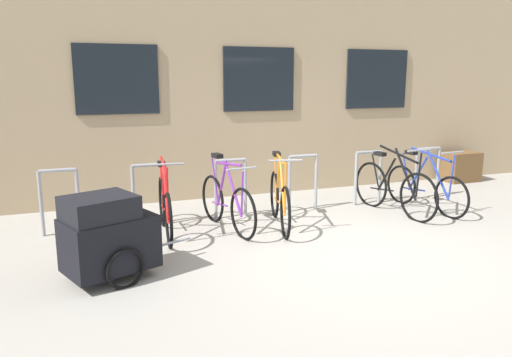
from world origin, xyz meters
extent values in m
plane|color=#9E998E|center=(0.00, 0.00, 0.00)|extent=(42.00, 42.00, 0.00)
cube|color=tan|center=(0.00, 5.96, 3.42)|extent=(28.00, 5.53, 6.85)
cube|color=black|center=(-2.40, 3.18, 2.06)|extent=(1.30, 0.04, 1.09)
cube|color=black|center=(0.00, 3.18, 2.06)|extent=(1.30, 0.04, 1.09)
cube|color=black|center=(2.40, 3.18, 2.06)|extent=(1.30, 0.04, 1.09)
cylinder|color=gray|center=(-3.57, 1.90, 0.44)|extent=(0.05, 0.05, 0.88)
cylinder|color=gray|center=(-3.10, 1.90, 0.44)|extent=(0.05, 0.05, 0.88)
cylinder|color=gray|center=(-3.33, 1.90, 0.88)|extent=(0.47, 0.05, 0.05)
cylinder|color=gray|center=(-2.37, 1.90, 0.44)|extent=(0.05, 0.05, 0.88)
cylinder|color=gray|center=(-1.90, 1.90, 0.44)|extent=(0.05, 0.05, 0.88)
cylinder|color=gray|center=(-2.13, 1.90, 0.88)|extent=(0.47, 0.05, 0.05)
cylinder|color=gray|center=(-1.17, 1.90, 0.44)|extent=(0.05, 0.05, 0.88)
cylinder|color=gray|center=(-0.70, 1.90, 0.44)|extent=(0.05, 0.05, 0.88)
cylinder|color=gray|center=(-0.93, 1.90, 0.88)|extent=(0.47, 0.05, 0.05)
cylinder|color=gray|center=(0.03, 1.90, 0.44)|extent=(0.05, 0.05, 0.88)
cylinder|color=gray|center=(0.50, 1.90, 0.44)|extent=(0.05, 0.05, 0.88)
cylinder|color=gray|center=(0.27, 1.90, 0.88)|extent=(0.47, 0.05, 0.05)
cylinder|color=gray|center=(1.23, 1.90, 0.44)|extent=(0.05, 0.05, 0.88)
cylinder|color=gray|center=(1.70, 1.90, 0.44)|extent=(0.05, 0.05, 0.88)
cylinder|color=gray|center=(1.47, 1.90, 0.88)|extent=(0.47, 0.05, 0.05)
cylinder|color=gray|center=(2.43, 1.90, 0.44)|extent=(0.05, 0.05, 0.88)
cylinder|color=gray|center=(2.90, 1.90, 0.44)|extent=(0.05, 0.05, 0.88)
cylinder|color=gray|center=(2.67, 1.90, 0.88)|extent=(0.47, 0.05, 0.05)
torus|color=black|center=(-0.28, 1.75, 0.34)|extent=(0.22, 0.71, 0.72)
torus|color=black|center=(-0.54, 0.74, 0.34)|extent=(0.22, 0.71, 0.72)
cylinder|color=orange|center=(-0.47, 1.01, 0.64)|extent=(0.16, 0.49, 0.73)
cylinder|color=orange|center=(-0.37, 1.41, 0.63)|extent=(0.13, 0.37, 0.69)
cylinder|color=orange|center=(-0.42, 1.18, 0.98)|extent=(0.23, 0.80, 0.07)
cylinder|color=orange|center=(-0.34, 1.49, 0.31)|extent=(0.15, 0.51, 0.07)
cylinder|color=orange|center=(-0.30, 1.66, 0.65)|extent=(0.07, 0.20, 0.63)
cylinder|color=orange|center=(-0.53, 0.76, 0.67)|extent=(0.05, 0.08, 0.66)
cube|color=black|center=(-0.32, 1.57, 0.99)|extent=(0.15, 0.22, 0.06)
cylinder|color=gray|center=(-0.52, 0.78, 1.03)|extent=(0.43, 0.13, 0.03)
torus|color=black|center=(1.46, 1.78, 0.36)|extent=(0.15, 0.75, 0.75)
torus|color=black|center=(1.60, 0.76, 0.36)|extent=(0.15, 0.75, 0.75)
cylinder|color=black|center=(1.56, 1.04, 0.66)|extent=(0.11, 0.50, 0.74)
cylinder|color=black|center=(1.50, 1.44, 0.58)|extent=(0.09, 0.37, 0.58)
cylinder|color=black|center=(1.54, 1.21, 0.95)|extent=(0.15, 0.81, 0.20)
cylinder|color=black|center=(1.49, 1.53, 0.33)|extent=(0.10, 0.52, 0.08)
cylinder|color=black|center=(1.47, 1.69, 0.61)|extent=(0.05, 0.20, 0.52)
cylinder|color=black|center=(1.60, 0.78, 0.69)|extent=(0.04, 0.08, 0.67)
cube|color=black|center=(1.48, 1.61, 0.90)|extent=(0.13, 0.21, 0.06)
cylinder|color=gray|center=(1.60, 0.81, 1.06)|extent=(0.44, 0.09, 0.03)
torus|color=black|center=(-1.23, 1.83, 0.33)|extent=(0.16, 0.70, 0.71)
torus|color=black|center=(-1.07, 0.89, 0.33)|extent=(0.16, 0.70, 0.71)
cylinder|color=#722D99|center=(-1.12, 1.15, 0.59)|extent=(0.11, 0.46, 0.64)
cylinder|color=#722D99|center=(-1.18, 1.50, 0.63)|extent=(0.09, 0.33, 0.70)
cylinder|color=#722D99|center=(-1.14, 1.29, 0.94)|extent=(0.16, 0.73, 0.11)
cylinder|color=#722D99|center=(-1.19, 1.59, 0.31)|extent=(0.10, 0.48, 0.07)
cylinder|color=#722D99|center=(-1.22, 1.74, 0.65)|extent=(0.06, 0.20, 0.65)
cylinder|color=#722D99|center=(-1.08, 0.91, 0.62)|extent=(0.04, 0.08, 0.57)
cube|color=black|center=(-1.20, 1.65, 1.00)|extent=(0.13, 0.21, 0.06)
cylinder|color=gray|center=(-1.08, 0.93, 0.93)|extent=(0.44, 0.10, 0.03)
torus|color=black|center=(2.06, 1.79, 0.31)|extent=(0.13, 0.66, 0.66)
torus|color=black|center=(2.19, 0.74, 0.31)|extent=(0.13, 0.66, 0.66)
cylinder|color=#233893|center=(2.16, 1.03, 0.61)|extent=(0.10, 0.51, 0.72)
cylinder|color=#233893|center=(2.10, 1.44, 0.56)|extent=(0.09, 0.38, 0.61)
cylinder|color=#233893|center=(2.13, 1.20, 0.91)|extent=(0.14, 0.83, 0.15)
cylinder|color=#233893|center=(2.09, 1.53, 0.29)|extent=(0.09, 0.53, 0.07)
cylinder|color=#233893|center=(2.07, 1.70, 0.58)|extent=(0.05, 0.20, 0.55)
cylinder|color=#233893|center=(2.19, 0.76, 0.64)|extent=(0.04, 0.08, 0.66)
cube|color=black|center=(2.08, 1.61, 0.89)|extent=(0.13, 0.21, 0.06)
cylinder|color=gray|center=(2.19, 0.79, 1.00)|extent=(0.44, 0.08, 0.03)
torus|color=black|center=(-1.97, 1.90, 0.34)|extent=(0.10, 0.72, 0.72)
torus|color=black|center=(-2.05, 0.90, 0.34)|extent=(0.10, 0.72, 0.72)
cylinder|color=red|center=(-2.03, 1.18, 0.65)|extent=(0.07, 0.48, 0.74)
cylinder|color=red|center=(-2.00, 1.56, 0.59)|extent=(0.06, 0.35, 0.62)
cylinder|color=red|center=(-2.01, 1.33, 0.95)|extent=(0.10, 0.77, 0.16)
cylinder|color=red|center=(-1.99, 1.65, 0.31)|extent=(0.06, 0.50, 0.07)
cylinder|color=red|center=(-1.98, 1.81, 0.62)|extent=(0.04, 0.20, 0.56)
cylinder|color=red|center=(-2.05, 0.93, 0.68)|extent=(0.03, 0.08, 0.68)
cube|color=black|center=(-1.98, 1.72, 0.92)|extent=(0.12, 0.21, 0.06)
cylinder|color=gray|center=(-2.05, 0.95, 1.04)|extent=(0.44, 0.06, 0.03)
cube|color=black|center=(-2.81, 0.12, 0.39)|extent=(1.06, 0.89, 0.56)
cube|color=black|center=(-2.89, 0.09, 0.79)|extent=(0.84, 0.78, 0.24)
torus|color=black|center=(-2.93, 0.43, 0.20)|extent=(0.42, 0.20, 0.43)
torus|color=black|center=(-2.69, -0.19, 0.20)|extent=(0.42, 0.20, 0.43)
cylinder|color=gray|center=(-2.13, 0.39, 0.22)|extent=(0.52, 0.23, 0.03)
cube|color=brown|center=(4.30, 2.85, 0.30)|extent=(0.70, 0.44, 0.60)
camera|label=1|loc=(-3.05, -5.03, 2.09)|focal=34.55mm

